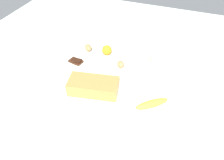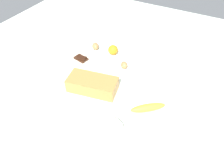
# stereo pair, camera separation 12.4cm
# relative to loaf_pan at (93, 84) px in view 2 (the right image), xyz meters

# --- Properties ---
(ground_plane) EXTENTS (2.40, 2.40, 0.02)m
(ground_plane) POSITION_rel_loaf_pan_xyz_m (0.08, 0.09, -0.05)
(ground_plane) COLOR silver
(loaf_pan) EXTENTS (0.30, 0.18, 0.08)m
(loaf_pan) POSITION_rel_loaf_pan_xyz_m (0.00, 0.00, 0.00)
(loaf_pan) COLOR #B77A3D
(loaf_pan) RESTS_ON ground_plane
(flour_bowl) EXTENTS (0.14, 0.14, 0.07)m
(flour_bowl) POSITION_rel_loaf_pan_xyz_m (0.29, 0.20, -0.01)
(flour_bowl) COLOR silver
(flour_bowl) RESTS_ON ground_plane
(sugar_bowl) EXTENTS (0.13, 0.13, 0.06)m
(sugar_bowl) POSITION_rel_loaf_pan_xyz_m (0.23, -0.21, -0.01)
(sugar_bowl) COLOR silver
(sugar_bowl) RESTS_ON ground_plane
(banana) EXTENTS (0.17, 0.16, 0.04)m
(banana) POSITION_rel_loaf_pan_xyz_m (0.34, 0.01, -0.02)
(banana) COLOR yellow
(banana) RESTS_ON ground_plane
(orange_fruit) EXTENTS (0.07, 0.07, 0.07)m
(orange_fruit) POSITION_rel_loaf_pan_xyz_m (-0.06, 0.37, -0.01)
(orange_fruit) COLOR orange
(orange_fruit) RESTS_ON ground_plane
(butter_block) EXTENTS (0.11, 0.09, 0.06)m
(butter_block) POSITION_rel_loaf_pan_xyz_m (0.29, 0.38, -0.01)
(butter_block) COLOR #F4EDB2
(butter_block) RESTS_ON ground_plane
(egg_near_butter) EXTENTS (0.07, 0.07, 0.04)m
(egg_near_butter) POSITION_rel_loaf_pan_xyz_m (0.07, 0.26, -0.02)
(egg_near_butter) COLOR #B27849
(egg_near_butter) RESTS_ON ground_plane
(egg_beside_bowl) EXTENTS (0.08, 0.08, 0.05)m
(egg_beside_bowl) POSITION_rel_loaf_pan_xyz_m (-0.20, 0.36, -0.02)
(egg_beside_bowl) COLOR #AC7446
(egg_beside_bowl) RESTS_ON ground_plane
(chocolate_plate) EXTENTS (0.13, 0.13, 0.03)m
(chocolate_plate) POSITION_rel_loaf_pan_xyz_m (-0.22, 0.20, -0.03)
(chocolate_plate) COLOR silver
(chocolate_plate) RESTS_ON ground_plane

